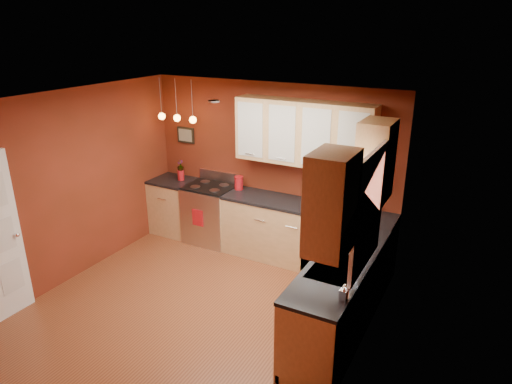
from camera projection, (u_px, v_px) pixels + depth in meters
The scene contains 26 objects.
floor at pixel (194, 312), 5.69m from camera, with size 4.20×4.20×0.00m, color brown.
ceiling at pixel (182, 103), 4.78m from camera, with size 4.00×4.20×0.02m, color beige.
wall_back at pixel (270, 168), 6.97m from camera, with size 4.00×0.02×2.60m, color maroon.
wall_front at pixel (26, 312), 3.50m from camera, with size 4.00×0.02×2.60m, color maroon.
wall_left at pixel (67, 188), 6.12m from camera, with size 0.02×4.20×2.60m, color maroon.
wall_right at pixel (359, 256), 4.35m from camera, with size 0.02×4.20×2.60m, color maroon.
base_cabinets_back_left at pixel (175, 207), 7.75m from camera, with size 0.70×0.60×0.90m, color #DEAD77.
base_cabinets_back_right at pixel (305, 236), 6.69m from camera, with size 2.54×0.60×0.90m, color #DEAD77.
base_cabinets_right at pixel (338, 300), 5.15m from camera, with size 0.60×2.10×0.90m, color #DEAD77.
counter_back_left at pixel (173, 181), 7.59m from camera, with size 0.70×0.62×0.04m, color black.
counter_back_right at pixel (306, 206), 6.53m from camera, with size 2.54×0.62×0.04m, color black.
counter_right at pixel (341, 263), 4.99m from camera, with size 0.62×2.10×0.04m, color black.
gas_range at pixel (211, 213), 7.42m from camera, with size 0.76×0.64×1.11m.
dishwasher_front at pixel (322, 250), 6.29m from camera, with size 0.60×0.02×0.80m, color silver.
sink at pixel (337, 270), 4.86m from camera, with size 0.50×0.70×0.33m.
window at pixel (368, 207), 4.47m from camera, with size 0.06×1.02×1.22m.
upper_cabinets_back at pixel (304, 133), 6.33m from camera, with size 2.00×0.35×0.90m, color #DEAD77.
upper_cabinets_right at pixel (356, 179), 4.47m from camera, with size 0.35×1.95×0.90m, color #DEAD77.
wall_picture at pixel (186, 135), 7.52m from camera, with size 0.32×0.03×0.26m, color black.
pendant_lights at pixel (177, 117), 7.08m from camera, with size 0.71×0.11×0.66m.
red_canister at pixel (239, 183), 7.10m from camera, with size 0.14×0.14×0.21m.
red_vase at pixel (181, 175), 7.54m from camera, with size 0.11×0.11×0.17m, color #B21319.
flowers at pixel (180, 166), 7.48m from camera, with size 0.11×0.11×0.19m, color #B21319.
coffee_maker at pixel (361, 204), 6.25m from camera, with size 0.21×0.21×0.24m.
soap_pump at pixel (344, 292), 4.26m from camera, with size 0.07×0.08×0.17m, color white.
dish_towel at pixel (198, 218), 7.14m from camera, with size 0.19×0.01×0.27m, color #B21319.
Camera 1 is at (2.96, -3.87, 3.39)m, focal length 32.00 mm.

